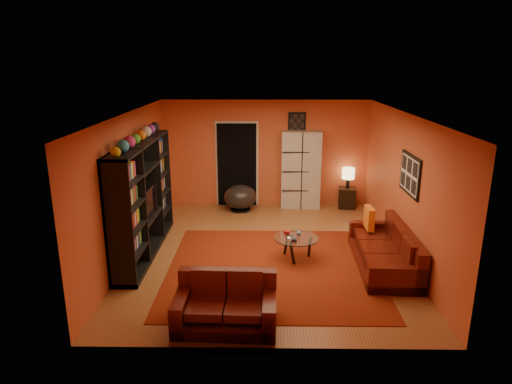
{
  "coord_description": "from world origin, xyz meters",
  "views": [
    {
      "loc": [
        -0.08,
        -7.98,
        3.5
      ],
      "look_at": [
        -0.19,
        0.1,
        1.16
      ],
      "focal_mm": 32.0,
      "sensor_mm": 36.0,
      "label": 1
    }
  ],
  "objects_px": {
    "sofa": "(388,251)",
    "coffee_table": "(296,240)",
    "entertainment_unit": "(143,199)",
    "tv": "(144,203)",
    "table_lamp": "(348,174)",
    "loveseat": "(226,304)",
    "bowl_chair": "(240,197)",
    "storage_cabinet": "(301,170)",
    "side_table": "(347,198)"
  },
  "relations": [
    {
      "from": "loveseat",
      "to": "table_lamp",
      "type": "relative_size",
      "value": 2.8
    },
    {
      "from": "sofa",
      "to": "bowl_chair",
      "type": "xyz_separation_m",
      "value": [
        -2.74,
        3.07,
        0.05
      ]
    },
    {
      "from": "coffee_table",
      "to": "table_lamp",
      "type": "distance_m",
      "value": 3.41
    },
    {
      "from": "table_lamp",
      "to": "bowl_chair",
      "type": "bearing_deg",
      "value": -174.53
    },
    {
      "from": "table_lamp",
      "to": "sofa",
      "type": "bearing_deg",
      "value": -87.72
    },
    {
      "from": "tv",
      "to": "bowl_chair",
      "type": "height_order",
      "value": "tv"
    },
    {
      "from": "entertainment_unit",
      "to": "tv",
      "type": "height_order",
      "value": "entertainment_unit"
    },
    {
      "from": "tv",
      "to": "storage_cabinet",
      "type": "xyz_separation_m",
      "value": [
        3.09,
        2.89,
        -0.05
      ]
    },
    {
      "from": "coffee_table",
      "to": "side_table",
      "type": "xyz_separation_m",
      "value": [
        1.46,
        3.04,
        -0.12
      ]
    },
    {
      "from": "storage_cabinet",
      "to": "bowl_chair",
      "type": "distance_m",
      "value": 1.62
    },
    {
      "from": "storage_cabinet",
      "to": "side_table",
      "type": "distance_m",
      "value": 1.33
    },
    {
      "from": "sofa",
      "to": "bowl_chair",
      "type": "relative_size",
      "value": 2.86
    },
    {
      "from": "sofa",
      "to": "bowl_chair",
      "type": "distance_m",
      "value": 4.12
    },
    {
      "from": "sofa",
      "to": "coffee_table",
      "type": "bearing_deg",
      "value": 172.35
    },
    {
      "from": "entertainment_unit",
      "to": "bowl_chair",
      "type": "height_order",
      "value": "entertainment_unit"
    },
    {
      "from": "tv",
      "to": "sofa",
      "type": "distance_m",
      "value": 4.44
    },
    {
      "from": "sofa",
      "to": "side_table",
      "type": "xyz_separation_m",
      "value": [
        -0.13,
        3.32,
        -0.04
      ]
    },
    {
      "from": "tv",
      "to": "table_lamp",
      "type": "height_order",
      "value": "tv"
    },
    {
      "from": "tv",
      "to": "table_lamp",
      "type": "distance_m",
      "value": 5.1
    },
    {
      "from": "tv",
      "to": "loveseat",
      "type": "relative_size",
      "value": 0.67
    },
    {
      "from": "bowl_chair",
      "to": "entertainment_unit",
      "type": "bearing_deg",
      "value": -123.76
    },
    {
      "from": "entertainment_unit",
      "to": "table_lamp",
      "type": "relative_size",
      "value": 5.99
    },
    {
      "from": "storage_cabinet",
      "to": "table_lamp",
      "type": "xyz_separation_m",
      "value": [
        1.14,
        -0.05,
        -0.09
      ]
    },
    {
      "from": "side_table",
      "to": "tv",
      "type": "bearing_deg",
      "value": -146.08
    },
    {
      "from": "entertainment_unit",
      "to": "storage_cabinet",
      "type": "distance_m",
      "value": 4.21
    },
    {
      "from": "sofa",
      "to": "storage_cabinet",
      "type": "xyz_separation_m",
      "value": [
        -1.27,
        3.37,
        0.66
      ]
    },
    {
      "from": "tv",
      "to": "coffee_table",
      "type": "bearing_deg",
      "value": -94.05
    },
    {
      "from": "coffee_table",
      "to": "bowl_chair",
      "type": "relative_size",
      "value": 1.06
    },
    {
      "from": "sofa",
      "to": "side_table",
      "type": "relative_size",
      "value": 4.45
    },
    {
      "from": "bowl_chair",
      "to": "table_lamp",
      "type": "height_order",
      "value": "table_lamp"
    },
    {
      "from": "coffee_table",
      "to": "bowl_chair",
      "type": "distance_m",
      "value": 3.02
    },
    {
      "from": "coffee_table",
      "to": "table_lamp",
      "type": "height_order",
      "value": "table_lamp"
    },
    {
      "from": "entertainment_unit",
      "to": "tv",
      "type": "xyz_separation_m",
      "value": [
        0.05,
        -0.09,
        -0.06
      ]
    },
    {
      "from": "sofa",
      "to": "entertainment_unit",
      "type": "bearing_deg",
      "value": 175.03
    },
    {
      "from": "entertainment_unit",
      "to": "table_lamp",
      "type": "bearing_deg",
      "value": 32.72
    },
    {
      "from": "loveseat",
      "to": "side_table",
      "type": "bearing_deg",
      "value": -24.4
    },
    {
      "from": "sofa",
      "to": "bowl_chair",
      "type": "height_order",
      "value": "sofa"
    },
    {
      "from": "entertainment_unit",
      "to": "side_table",
      "type": "bearing_deg",
      "value": 32.72
    },
    {
      "from": "side_table",
      "to": "loveseat",
      "type": "bearing_deg",
      "value": -116.43
    },
    {
      "from": "sofa",
      "to": "coffee_table",
      "type": "distance_m",
      "value": 1.62
    },
    {
      "from": "loveseat",
      "to": "bowl_chair",
      "type": "distance_m",
      "value": 4.92
    },
    {
      "from": "tv",
      "to": "table_lamp",
      "type": "bearing_deg",
      "value": -56.08
    },
    {
      "from": "loveseat",
      "to": "bowl_chair",
      "type": "bearing_deg",
      "value": 2.48
    },
    {
      "from": "side_table",
      "to": "entertainment_unit",
      "type": "bearing_deg",
      "value": -147.28
    },
    {
      "from": "sofa",
      "to": "table_lamp",
      "type": "height_order",
      "value": "table_lamp"
    },
    {
      "from": "tv",
      "to": "bowl_chair",
      "type": "bearing_deg",
      "value": -32.0
    },
    {
      "from": "entertainment_unit",
      "to": "coffee_table",
      "type": "distance_m",
      "value": 2.91
    },
    {
      "from": "storage_cabinet",
      "to": "table_lamp",
      "type": "height_order",
      "value": "storage_cabinet"
    },
    {
      "from": "table_lamp",
      "to": "storage_cabinet",
      "type": "bearing_deg",
      "value": 177.49
    },
    {
      "from": "loveseat",
      "to": "side_table",
      "type": "height_order",
      "value": "loveseat"
    }
  ]
}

